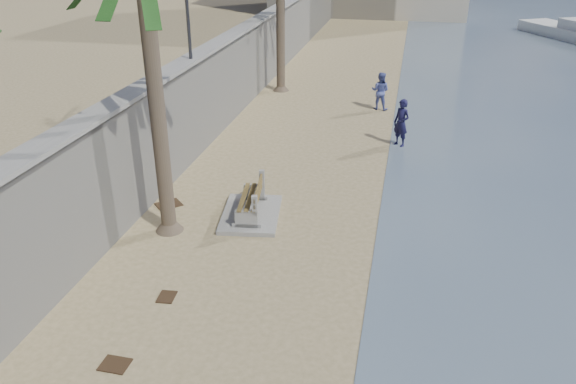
{
  "coord_description": "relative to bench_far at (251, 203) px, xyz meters",
  "views": [
    {
      "loc": [
        2.48,
        -6.71,
        7.96
      ],
      "look_at": [
        -0.5,
        7.0,
        1.2
      ],
      "focal_mm": 35.0,
      "sensor_mm": 36.0,
      "label": 1
    }
  ],
  "objects": [
    {
      "name": "debris_c",
      "position": [
        -2.72,
        0.18,
        -0.43
      ],
      "size": [
        0.95,
        0.95,
        0.03
      ],
      "primitive_type": "cube",
      "rotation": [
        0.0,
        0.0,
        0.78
      ],
      "color": "#382616",
      "rests_on": "ground_plane"
    },
    {
      "name": "seawall",
      "position": [
        -3.44,
        12.44,
        1.3
      ],
      "size": [
        0.45,
        70.0,
        3.5
      ],
      "primitive_type": "cube",
      "color": "gray",
      "rests_on": "ground_plane"
    },
    {
      "name": "bench_far",
      "position": [
        0.0,
        0.0,
        0.0
      ],
      "size": [
        1.99,
        2.65,
        1.02
      ],
      "color": "gray",
      "rests_on": "ground_plane"
    },
    {
      "name": "debris_d",
      "position": [
        -0.84,
        -4.32,
        -0.43
      ],
      "size": [
        0.43,
        0.52,
        0.03
      ],
      "primitive_type": "cube",
      "rotation": [
        0.0,
        0.0,
        1.66
      ],
      "color": "#382616",
      "rests_on": "ground_plane"
    },
    {
      "name": "debris_b",
      "position": [
        -0.95,
        -6.64,
        -0.43
      ],
      "size": [
        0.57,
        0.46,
        0.03
      ],
      "primitive_type": "cube",
      "rotation": [
        0.0,
        0.0,
        3.13
      ],
      "color": "#382616",
      "rests_on": "ground_plane"
    },
    {
      "name": "wall_cap",
      "position": [
        -3.44,
        12.44,
        3.1
      ],
      "size": [
        0.8,
        70.0,
        0.12
      ],
      "primitive_type": "cube",
      "color": "gray",
      "rests_on": "seawall"
    },
    {
      "name": "person_b",
      "position": [
        3.01,
        11.6,
        0.53
      ],
      "size": [
        1.07,
        0.9,
        1.94
      ],
      "primitive_type": "imported",
      "rotation": [
        0.0,
        0.0,
        2.93
      ],
      "color": "#4C569E",
      "rests_on": "ground_plane"
    },
    {
      "name": "yacht_far",
      "position": [
        16.12,
        32.4,
        -0.1
      ],
      "size": [
        7.05,
        9.7,
        1.5
      ],
      "primitive_type": null,
      "rotation": [
        0.0,
        0.0,
        2.08
      ],
      "color": "silver",
      "rests_on": "bay_water"
    },
    {
      "name": "person_a",
      "position": [
        4.13,
        6.94,
        0.62
      ],
      "size": [
        0.93,
        0.89,
        2.14
      ],
      "primitive_type": "imported",
      "rotation": [
        0.0,
        0.0,
        -0.67
      ],
      "color": "#141334",
      "rests_on": "ground_plane"
    }
  ]
}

